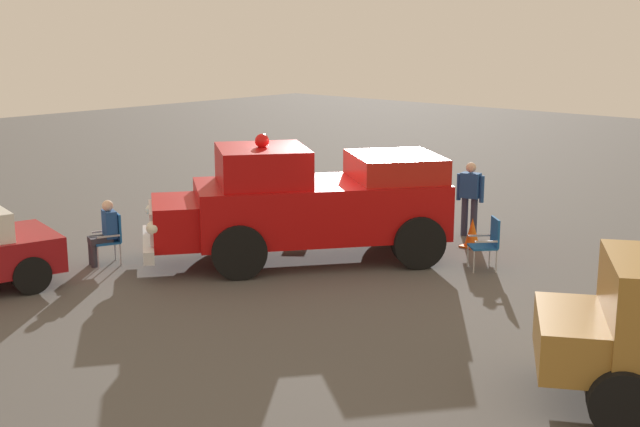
% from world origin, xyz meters
% --- Properties ---
extents(ground_plane, '(60.00, 60.00, 0.00)m').
position_xyz_m(ground_plane, '(0.00, 0.00, 0.00)').
color(ground_plane, '#514F4C').
extents(vintage_fire_truck, '(5.25, 6.09, 2.59)m').
position_xyz_m(vintage_fire_truck, '(-0.27, -0.51, 1.20)').
color(vintage_fire_truck, black).
rests_on(vintage_fire_truck, ground).
extents(lawn_chair_near_truck, '(0.64, 0.64, 1.02)m').
position_xyz_m(lawn_chair_near_truck, '(-2.99, -3.31, 0.59)').
color(lawn_chair_near_truck, '#B7BABF').
rests_on(lawn_chair_near_truck, ground).
extents(lawn_chair_by_car, '(0.69, 0.69, 1.02)m').
position_xyz_m(lawn_chair_by_car, '(2.77, 1.35, 0.59)').
color(lawn_chair_by_car, '#B7BABF').
rests_on(lawn_chair_by_car, ground).
extents(lawn_chair_spare, '(0.69, 0.69, 1.02)m').
position_xyz_m(lawn_chair_spare, '(-2.49, 1.85, 0.59)').
color(lawn_chair_spare, '#B7BABF').
rests_on(lawn_chair_spare, ground).
extents(spectator_seated, '(0.54, 0.63, 1.29)m').
position_xyz_m(spectator_seated, '(-3.04, -3.43, 0.70)').
color(spectator_seated, '#383842').
rests_on(spectator_seated, ground).
extents(spectator_standing, '(0.65, 0.34, 1.68)m').
position_xyz_m(spectator_standing, '(1.04, 3.38, 0.96)').
color(spectator_standing, '#2D334C').
rests_on(spectator_standing, ground).
extents(traffic_cone, '(0.40, 0.40, 0.64)m').
position_xyz_m(traffic_cone, '(1.62, 2.59, 0.31)').
color(traffic_cone, orange).
rests_on(traffic_cone, ground).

